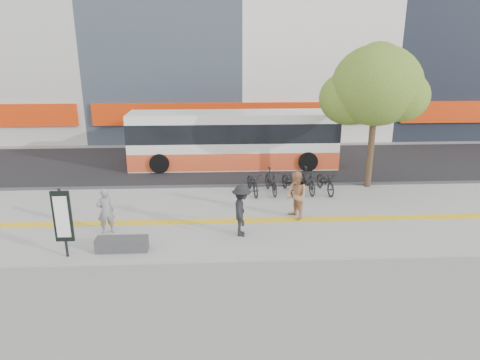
{
  "coord_description": "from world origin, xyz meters",
  "views": [
    {
      "loc": [
        0.49,
        -13.58,
        6.31
      ],
      "look_at": [
        1.26,
        2.0,
        1.33
      ],
      "focal_mm": 32.22,
      "sensor_mm": 36.0,
      "label": 1
    }
  ],
  "objects_px": {
    "bus": "(233,141)",
    "seated_woman": "(106,211)",
    "signboard": "(62,217)",
    "street_tree": "(375,87)",
    "pedestrian_dark": "(242,210)",
    "pedestrian_tan": "(296,196)",
    "bench": "(122,244)"
  },
  "relations": [
    {
      "from": "signboard",
      "to": "seated_woman",
      "type": "bearing_deg",
      "value": 64.87
    },
    {
      "from": "pedestrian_dark",
      "to": "bench",
      "type": "bearing_deg",
      "value": 107.42
    },
    {
      "from": "bus",
      "to": "pedestrian_tan",
      "type": "xyz_separation_m",
      "value": [
        2.05,
        -7.37,
        -0.42
      ]
    },
    {
      "from": "bench",
      "to": "bus",
      "type": "relative_size",
      "value": 0.15
    },
    {
      "from": "signboard",
      "to": "bus",
      "type": "bearing_deg",
      "value": 61.5
    },
    {
      "from": "bus",
      "to": "pedestrian_dark",
      "type": "bearing_deg",
      "value": -90.16
    },
    {
      "from": "signboard",
      "to": "street_tree",
      "type": "bearing_deg",
      "value": 29.07
    },
    {
      "from": "bus",
      "to": "seated_woman",
      "type": "xyz_separation_m",
      "value": [
        -4.63,
        -8.3,
        -0.53
      ]
    },
    {
      "from": "signboard",
      "to": "seated_woman",
      "type": "height_order",
      "value": "signboard"
    },
    {
      "from": "street_tree",
      "to": "pedestrian_dark",
      "type": "distance_m",
      "value": 8.57
    },
    {
      "from": "bus",
      "to": "street_tree",
      "type": "bearing_deg",
      "value": -31.74
    },
    {
      "from": "seated_woman",
      "to": "pedestrian_tan",
      "type": "bearing_deg",
      "value": 166.01
    },
    {
      "from": "street_tree",
      "to": "pedestrian_tan",
      "type": "bearing_deg",
      "value": -136.55
    },
    {
      "from": "bench",
      "to": "signboard",
      "type": "xyz_separation_m",
      "value": [
        -1.6,
        -0.31,
        1.06
      ]
    },
    {
      "from": "street_tree",
      "to": "seated_woman",
      "type": "relative_size",
      "value": 3.94
    },
    {
      "from": "signboard",
      "to": "street_tree",
      "type": "distance_m",
      "value": 13.4
    },
    {
      "from": "bus",
      "to": "pedestrian_tan",
      "type": "bearing_deg",
      "value": -74.48
    },
    {
      "from": "street_tree",
      "to": "seated_woman",
      "type": "height_order",
      "value": "street_tree"
    },
    {
      "from": "pedestrian_tan",
      "to": "pedestrian_dark",
      "type": "xyz_separation_m",
      "value": [
        -2.07,
        -1.33,
        -0.01
      ]
    },
    {
      "from": "seated_woman",
      "to": "pedestrian_tan",
      "type": "xyz_separation_m",
      "value": [
        6.68,
        0.93,
        0.1
      ]
    },
    {
      "from": "bench",
      "to": "seated_woman",
      "type": "distance_m",
      "value": 1.71
    },
    {
      "from": "bus",
      "to": "pedestrian_tan",
      "type": "height_order",
      "value": "bus"
    },
    {
      "from": "seated_woman",
      "to": "bus",
      "type": "bearing_deg",
      "value": -141.07
    },
    {
      "from": "pedestrian_tan",
      "to": "bench",
      "type": "bearing_deg",
      "value": -89.7
    },
    {
      "from": "signboard",
      "to": "pedestrian_dark",
      "type": "distance_m",
      "value": 5.58
    },
    {
      "from": "signboard",
      "to": "street_tree",
      "type": "height_order",
      "value": "street_tree"
    },
    {
      "from": "bench",
      "to": "bus",
      "type": "distance_m",
      "value": 10.49
    },
    {
      "from": "signboard",
      "to": "pedestrian_tan",
      "type": "xyz_separation_m",
      "value": [
        7.48,
        2.63,
        -0.39
      ]
    },
    {
      "from": "seated_woman",
      "to": "pedestrian_dark",
      "type": "distance_m",
      "value": 4.63
    },
    {
      "from": "street_tree",
      "to": "pedestrian_dark",
      "type": "xyz_separation_m",
      "value": [
        -5.97,
        -5.03,
        -3.54
      ]
    },
    {
      "from": "pedestrian_dark",
      "to": "pedestrian_tan",
      "type": "bearing_deg",
      "value": -54.4
    },
    {
      "from": "bench",
      "to": "street_tree",
      "type": "distance_m",
      "value": 12.23
    }
  ]
}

